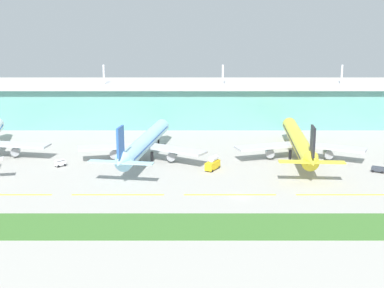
{
  "coord_description": "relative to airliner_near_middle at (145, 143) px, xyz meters",
  "views": [
    {
      "loc": [
        -14.5,
        -154.19,
        54.18
      ],
      "look_at": [
        -14.86,
        37.69,
        7.0
      ],
      "focal_mm": 50.79,
      "sensor_mm": 36.0,
      "label": 1
    }
  ],
  "objects": [
    {
      "name": "ground_plane",
      "position": [
        32.23,
        -41.41,
        -6.46
      ],
      "size": [
        600.0,
        600.0,
        0.0
      ],
      "primitive_type": "plane",
      "color": "#A8A59E"
    },
    {
      "name": "baggage_cart",
      "position": [
        -29.45,
        -8.93,
        -5.19
      ],
      "size": [
        3.87,
        3.76,
        2.48
      ],
      "color": "silver",
      "rests_on": "ground"
    },
    {
      "name": "grass_verge",
      "position": [
        32.23,
        -64.5,
        -6.41
      ],
      "size": [
        300.0,
        18.0,
        0.1
      ],
      "primitive_type": "cube",
      "color": "#3D702D",
      "rests_on": "ground"
    },
    {
      "name": "pushback_tug",
      "position": [
        82.05,
        -16.03,
        -5.36
      ],
      "size": [
        5.01,
        4.23,
        1.85
      ],
      "color": "#333842",
      "rests_on": "ground"
    },
    {
      "name": "taxiway_stripe_west",
      "position": [
        -38.77,
        -39.79,
        -6.44
      ],
      "size": [
        28.0,
        0.7,
        0.04
      ],
      "primitive_type": "cube",
      "color": "yellow",
      "rests_on": "ground"
    },
    {
      "name": "airliner_near_middle",
      "position": [
        0.0,
        0.0,
        0.0
      ],
      "size": [
        48.16,
        69.37,
        18.9
      ],
      "color": "#9ED1EA",
      "rests_on": "ground"
    },
    {
      "name": "taxiway_stripe_mid_east",
      "position": [
        63.23,
        -39.79,
        -6.44
      ],
      "size": [
        28.0,
        0.7,
        0.04
      ],
      "primitive_type": "cube",
      "color": "yellow",
      "rests_on": "ground"
    },
    {
      "name": "fuel_truck",
      "position": [
        25.01,
        -12.97,
        -4.19
      ],
      "size": [
        5.74,
        7.56,
        4.95
      ],
      "color": "gold",
      "rests_on": "ground"
    },
    {
      "name": "airliner_far_middle",
      "position": [
        57.84,
        2.06,
        0.0
      ],
      "size": [
        48.7,
        71.95,
        18.9
      ],
      "color": "yellow",
      "rests_on": "ground"
    },
    {
      "name": "taxiway_stripe_centre",
      "position": [
        29.23,
        -39.79,
        -6.44
      ],
      "size": [
        28.0,
        0.7,
        0.04
      ],
      "primitive_type": "cube",
      "color": "yellow",
      "rests_on": "ground"
    },
    {
      "name": "terminal_building",
      "position": [
        32.23,
        65.4,
        4.08
      ],
      "size": [
        288.0,
        34.0,
        29.66
      ],
      "color": "#5B9E93",
      "rests_on": "ground"
    },
    {
      "name": "taxiway_stripe_mid_west",
      "position": [
        -4.77,
        -39.79,
        -6.44
      ],
      "size": [
        28.0,
        0.7,
        0.04
      ],
      "primitive_type": "cube",
      "color": "yellow",
      "rests_on": "ground"
    }
  ]
}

